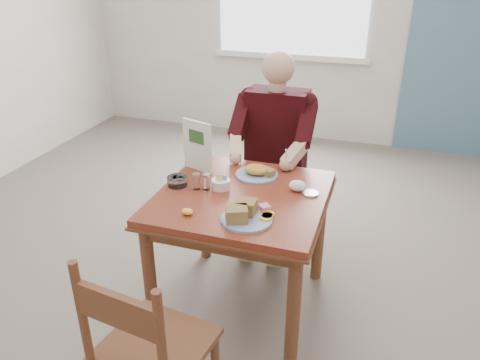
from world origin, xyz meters
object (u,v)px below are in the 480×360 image
(chair_near, at_px, (148,352))
(diner, at_px, (274,139))
(near_plate, at_px, (245,214))
(table, at_px, (242,211))
(chair_far, at_px, (276,179))
(far_plate, at_px, (258,172))

(chair_near, relative_size, diner, 0.69)
(chair_near, height_order, near_plate, chair_near)
(table, relative_size, chair_far, 0.97)
(chair_far, xyz_separation_m, far_plate, (0.02, -0.55, 0.30))
(chair_far, relative_size, diner, 0.69)
(diner, bearing_deg, chair_near, -93.28)
(diner, distance_m, far_plate, 0.46)
(chair_near, bearing_deg, diner, 86.72)
(far_plate, bearing_deg, diner, 92.36)
(diner, height_order, near_plate, diner)
(far_plate, bearing_deg, near_plate, -81.07)
(near_plate, bearing_deg, chair_far, 95.34)
(table, xyz_separation_m, near_plate, (0.10, -0.26, 0.14))
(diner, xyz_separation_m, near_plate, (0.10, -0.97, -0.03))
(chair_near, bearing_deg, far_plate, 84.56)
(near_plate, relative_size, far_plate, 0.99)
(chair_far, distance_m, near_plate, 1.10)
(table, xyz_separation_m, diner, (0.00, 0.71, 0.17))
(chair_far, height_order, near_plate, chair_far)
(far_plate, bearing_deg, chair_near, -95.44)
(chair_far, distance_m, chair_near, 1.74)
(chair_near, distance_m, diner, 1.69)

